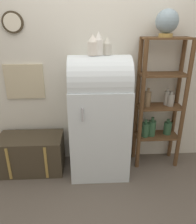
{
  "coord_description": "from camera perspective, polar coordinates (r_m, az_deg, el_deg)",
  "views": [
    {
      "loc": [
        -0.14,
        -2.06,
        1.75
      ],
      "look_at": [
        -0.01,
        0.26,
        0.79
      ],
      "focal_mm": 35.0,
      "sensor_mm": 36.0,
      "label": 1
    }
  ],
  "objects": [
    {
      "name": "globe",
      "position": [
        2.57,
        17.58,
        21.52
      ],
      "size": [
        0.24,
        0.24,
        0.28
      ],
      "color": "#AD8942",
      "rests_on": "shelf_unit"
    },
    {
      "name": "ground_plane",
      "position": [
        2.71,
        0.63,
        -17.78
      ],
      "size": [
        12.0,
        12.0,
        0.0
      ],
      "primitive_type": "plane",
      "color": "#60564C"
    },
    {
      "name": "refrigerator",
      "position": [
        2.54,
        0.32,
        -0.96
      ],
      "size": [
        0.68,
        0.61,
        1.43
      ],
      "color": "silver",
      "rests_on": "ground_plane"
    },
    {
      "name": "wall_back",
      "position": [
        2.67,
        -0.19,
        13.85
      ],
      "size": [
        7.0,
        0.09,
        2.7
      ],
      "color": "silver",
      "rests_on": "ground_plane"
    },
    {
      "name": "vase_right",
      "position": [
        2.36,
        2.5,
        16.71
      ],
      "size": [
        0.08,
        0.08,
        0.18
      ],
      "color": "beige",
      "rests_on": "refrigerator"
    },
    {
      "name": "vase_center",
      "position": [
        2.33,
        0.16,
        17.29
      ],
      "size": [
        0.09,
        0.09,
        0.23
      ],
      "color": "white",
      "rests_on": "refrigerator"
    },
    {
      "name": "shelf_unit",
      "position": [
        2.77,
        15.75,
        1.96
      ],
      "size": [
        0.56,
        0.28,
        1.6
      ],
      "color": "brown",
      "rests_on": "ground_plane"
    },
    {
      "name": "suitcase_trunk",
      "position": [
        2.89,
        -16.95,
        -10.29
      ],
      "size": [
        0.78,
        0.43,
        0.46
      ],
      "color": "#423828",
      "rests_on": "ground_plane"
    },
    {
      "name": "vase_left",
      "position": [
        2.33,
        -1.4,
        16.94
      ],
      "size": [
        0.11,
        0.11,
        0.21
      ],
      "color": "silver",
      "rests_on": "refrigerator"
    }
  ]
}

